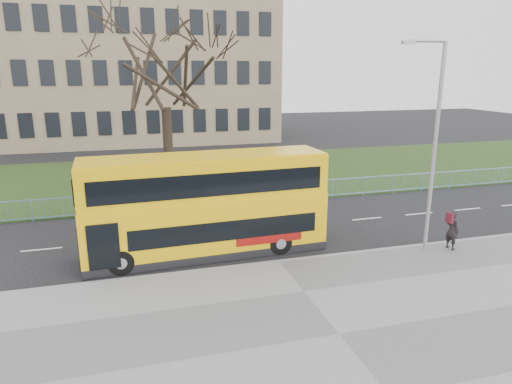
{
  "coord_description": "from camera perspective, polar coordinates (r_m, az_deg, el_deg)",
  "views": [
    {
      "loc": [
        -5.23,
        -16.85,
        7.14
      ],
      "look_at": [
        -0.19,
        1.0,
        2.21
      ],
      "focal_mm": 32.0,
      "sensor_mm": 36.0,
      "label": 1
    }
  ],
  "objects": [
    {
      "name": "bare_tree",
      "position": [
        26.96,
        -11.27,
        12.38
      ],
      "size": [
        8.43,
        8.43,
        12.04
      ],
      "primitive_type": null,
      "color": "black",
      "rests_on": "grass_verge"
    },
    {
      "name": "street_lamp",
      "position": [
        18.63,
        21.23,
        5.93
      ],
      "size": [
        1.72,
        0.38,
        8.11
      ],
      "rotation": [
        0.0,
        0.0,
        -0.13
      ],
      "color": "#909398",
      "rests_on": "pavement"
    },
    {
      "name": "ground",
      "position": [
        19.03,
        1.39,
        -7.16
      ],
      "size": [
        120.0,
        120.0,
        0.0
      ],
      "primitive_type": "plane",
      "color": "black",
      "rests_on": "ground"
    },
    {
      "name": "yellow_bus",
      "position": [
        18.04,
        -6.25,
        -1.33
      ],
      "size": [
        9.57,
        2.65,
        3.97
      ],
      "rotation": [
        0.0,
        0.0,
        0.04
      ],
      "color": "yellow",
      "rests_on": "ground"
    },
    {
      "name": "kerb",
      "position": [
        17.65,
        2.89,
        -8.76
      ],
      "size": [
        80.0,
        0.2,
        0.14
      ],
      "primitive_type": "cube",
      "color": "gray",
      "rests_on": "ground"
    },
    {
      "name": "pavement",
      "position": [
        13.4,
        10.32,
        -17.28
      ],
      "size": [
        80.0,
        10.5,
        0.12
      ],
      "primitive_type": "cube",
      "color": "slate",
      "rests_on": "ground"
    },
    {
      "name": "guard_railing",
      "position": [
        24.92,
        -3.08,
        -0.49
      ],
      "size": [
        40.0,
        0.12,
        1.1
      ],
      "primitive_type": null,
      "color": "#6EA3C5",
      "rests_on": "ground"
    },
    {
      "name": "pedestrian",
      "position": [
        20.12,
        23.31,
        -4.4
      ],
      "size": [
        0.5,
        0.65,
        1.6
      ],
      "primitive_type": "imported",
      "rotation": [
        0.0,
        0.0,
        1.79
      ],
      "color": "black",
      "rests_on": "pavement"
    },
    {
      "name": "civic_building",
      "position": [
        51.85,
        -16.01,
        14.16
      ],
      "size": [
        30.0,
        15.0,
        14.0
      ],
      "primitive_type": "cube",
      "color": "#7E6950",
      "rests_on": "ground"
    },
    {
      "name": "grass_verge",
      "position": [
        32.38,
        -6.08,
        2.12
      ],
      "size": [
        80.0,
        15.4,
        0.08
      ],
      "primitive_type": "cube",
      "color": "#1B3312",
      "rests_on": "ground"
    }
  ]
}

